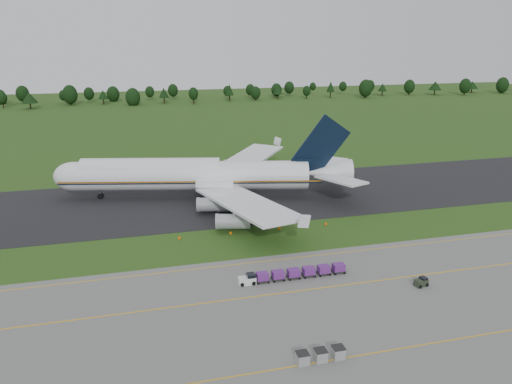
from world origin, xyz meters
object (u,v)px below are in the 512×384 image
object	(u,v)px
aircraft	(197,175)
utility_cart	(421,283)
uld_row	(321,355)
baggage_train	(292,274)
edge_markers	(255,231)

from	to	relation	value
aircraft	utility_cart	distance (m)	63.04
aircraft	uld_row	world-z (taller)	aircraft
baggage_train	edge_markers	xyz separation A→B (m)	(-0.66, 21.84, -0.67)
baggage_train	edge_markers	size ratio (longest dim) A/B	0.58
aircraft	baggage_train	distance (m)	49.17
utility_cart	uld_row	bearing A→B (deg)	-148.34
edge_markers	baggage_train	bearing A→B (deg)	-88.27
utility_cart	edge_markers	world-z (taller)	utility_cart
baggage_train	utility_cart	size ratio (longest dim) A/B	8.06
edge_markers	aircraft	bearing A→B (deg)	107.57
uld_row	edge_markers	distance (m)	44.09
aircraft	uld_row	size ratio (longest dim) A/B	11.90
utility_cart	edge_markers	size ratio (longest dim) A/B	0.07
utility_cart	baggage_train	bearing A→B (deg)	158.27
baggage_train	edge_markers	bearing A→B (deg)	91.73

